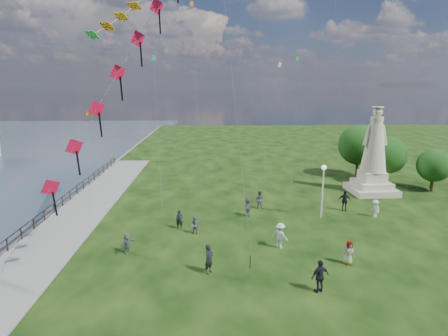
{
  "coord_description": "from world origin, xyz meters",
  "views": [
    {
      "loc": [
        -1.93,
        -18.93,
        11.5
      ],
      "look_at": [
        -1.0,
        8.0,
        5.5
      ],
      "focal_mm": 30.0,
      "sensor_mm": 36.0,
      "label": 1
    }
  ],
  "objects_px": {
    "lamppost": "(323,180)",
    "person_7": "(259,199)",
    "person_4": "(349,253)",
    "person_9": "(345,201)",
    "person_0": "(209,259)",
    "person_1": "(195,226)",
    "person_2": "(280,236)",
    "person_6": "(180,220)",
    "person_5": "(127,243)",
    "person_8": "(375,209)",
    "statue": "(373,161)",
    "person_11": "(248,207)",
    "person_3": "(320,276)"
  },
  "relations": [
    {
      "from": "statue",
      "to": "person_6",
      "type": "height_order",
      "value": "statue"
    },
    {
      "from": "statue",
      "to": "person_0",
      "type": "xyz_separation_m",
      "value": [
        -17.61,
        -17.35,
        -2.56
      ]
    },
    {
      "from": "person_3",
      "to": "person_2",
      "type": "bearing_deg",
      "value": -100.47
    },
    {
      "from": "statue",
      "to": "person_11",
      "type": "xyz_separation_m",
      "value": [
        -14.2,
        -7.11,
        -2.64
      ]
    },
    {
      "from": "person_3",
      "to": "person_7",
      "type": "bearing_deg",
      "value": -105.69
    },
    {
      "from": "person_9",
      "to": "person_7",
      "type": "bearing_deg",
      "value": -171.55
    },
    {
      "from": "person_0",
      "to": "person_1",
      "type": "height_order",
      "value": "person_0"
    },
    {
      "from": "person_3",
      "to": "person_7",
      "type": "height_order",
      "value": "person_3"
    },
    {
      "from": "person_11",
      "to": "person_8",
      "type": "bearing_deg",
      "value": 91.74
    },
    {
      "from": "person_0",
      "to": "person_7",
      "type": "relative_size",
      "value": 1.08
    },
    {
      "from": "person_8",
      "to": "person_9",
      "type": "xyz_separation_m",
      "value": [
        -2.11,
        1.88,
        0.17
      ]
    },
    {
      "from": "lamppost",
      "to": "person_7",
      "type": "height_order",
      "value": "lamppost"
    },
    {
      "from": "person_9",
      "to": "person_1",
      "type": "bearing_deg",
      "value": -143.65
    },
    {
      "from": "person_2",
      "to": "person_6",
      "type": "distance_m",
      "value": 8.47
    },
    {
      "from": "person_3",
      "to": "person_5",
      "type": "bearing_deg",
      "value": -46.07
    },
    {
      "from": "person_5",
      "to": "person_9",
      "type": "xyz_separation_m",
      "value": [
        18.3,
        8.48,
        0.24
      ]
    },
    {
      "from": "person_6",
      "to": "person_4",
      "type": "bearing_deg",
      "value": -31.86
    },
    {
      "from": "person_2",
      "to": "person_5",
      "type": "relative_size",
      "value": 1.28
    },
    {
      "from": "person_0",
      "to": "person_6",
      "type": "distance_m",
      "value": 7.82
    },
    {
      "from": "person_1",
      "to": "person_3",
      "type": "distance_m",
      "value": 11.37
    },
    {
      "from": "person_1",
      "to": "person_5",
      "type": "bearing_deg",
      "value": -123.78
    },
    {
      "from": "person_7",
      "to": "person_2",
      "type": "bearing_deg",
      "value": 111.16
    },
    {
      "from": "person_5",
      "to": "person_11",
      "type": "bearing_deg",
      "value": -21.1
    },
    {
      "from": "person_2",
      "to": "person_3",
      "type": "height_order",
      "value": "person_3"
    },
    {
      "from": "person_6",
      "to": "person_7",
      "type": "height_order",
      "value": "person_7"
    },
    {
      "from": "person_4",
      "to": "person_8",
      "type": "bearing_deg",
      "value": 53.96
    },
    {
      "from": "person_4",
      "to": "person_9",
      "type": "relative_size",
      "value": 0.83
    },
    {
      "from": "person_5",
      "to": "person_8",
      "type": "distance_m",
      "value": 21.45
    },
    {
      "from": "person_4",
      "to": "person_9",
      "type": "xyz_separation_m",
      "value": [
        3.46,
        10.66,
        0.17
      ]
    },
    {
      "from": "person_3",
      "to": "person_8",
      "type": "relative_size",
      "value": 1.22
    },
    {
      "from": "person_2",
      "to": "person_8",
      "type": "xyz_separation_m",
      "value": [
        9.6,
        6.11,
        -0.14
      ]
    },
    {
      "from": "person_7",
      "to": "person_11",
      "type": "bearing_deg",
      "value": 78.23
    },
    {
      "from": "lamppost",
      "to": "person_6",
      "type": "bearing_deg",
      "value": -169.82
    },
    {
      "from": "statue",
      "to": "person_2",
      "type": "xyz_separation_m",
      "value": [
        -12.51,
        -13.82,
        -2.57
      ]
    },
    {
      "from": "lamppost",
      "to": "person_9",
      "type": "distance_m",
      "value": 4.13
    },
    {
      "from": "person_11",
      "to": "person_7",
      "type": "bearing_deg",
      "value": 154.25
    },
    {
      "from": "lamppost",
      "to": "person_6",
      "type": "height_order",
      "value": "lamppost"
    },
    {
      "from": "lamppost",
      "to": "person_11",
      "type": "distance_m",
      "value": 6.99
    },
    {
      "from": "person_5",
      "to": "person_7",
      "type": "relative_size",
      "value": 0.83
    },
    {
      "from": "person_4",
      "to": "person_8",
      "type": "relative_size",
      "value": 1.01
    },
    {
      "from": "person_0",
      "to": "person_6",
      "type": "height_order",
      "value": "person_0"
    },
    {
      "from": "person_0",
      "to": "person_2",
      "type": "relative_size",
      "value": 1.01
    },
    {
      "from": "person_4",
      "to": "person_7",
      "type": "xyz_separation_m",
      "value": [
        -4.4,
        11.6,
        0.08
      ]
    },
    {
      "from": "person_4",
      "to": "person_7",
      "type": "relative_size",
      "value": 0.91
    },
    {
      "from": "person_2",
      "to": "statue",
      "type": "bearing_deg",
      "value": -93.34
    },
    {
      "from": "person_7",
      "to": "lamppost",
      "type": "bearing_deg",
      "value": 170.03
    },
    {
      "from": "person_7",
      "to": "person_9",
      "type": "xyz_separation_m",
      "value": [
        7.86,
        -0.94,
        0.09
      ]
    },
    {
      "from": "person_2",
      "to": "person_11",
      "type": "xyz_separation_m",
      "value": [
        -1.69,
        6.71,
        -0.07
      ]
    },
    {
      "from": "person_4",
      "to": "person_5",
      "type": "distance_m",
      "value": 14.99
    },
    {
      "from": "lamppost",
      "to": "person_8",
      "type": "height_order",
      "value": "lamppost"
    }
  ]
}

